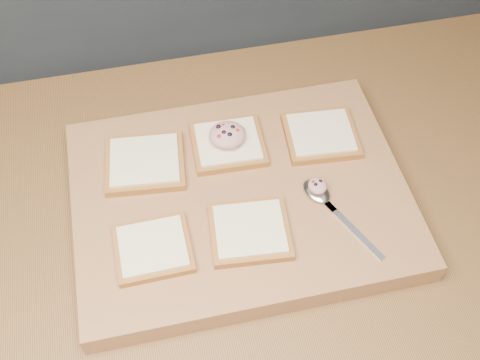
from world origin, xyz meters
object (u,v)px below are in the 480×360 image
Objects in this scene: cutting_board at (240,198)px; spoon at (322,197)px; tuna_salad_dollop at (227,135)px; bread_far_center at (228,144)px.

spoon reaches higher than cutting_board.
cutting_board is at bearing -89.44° from tuna_salad_dollop.
spoon is (0.13, -0.14, -0.00)m from bread_far_center.
spoon is at bearing -47.94° from bread_far_center.
cutting_board is 0.10m from bread_far_center.
cutting_board is 8.73× the size of tuna_salad_dollop.
tuna_salad_dollop reaches higher than cutting_board.
spoon is (0.13, -0.04, 0.03)m from cutting_board.
tuna_salad_dollop is 0.36× the size of spoon.
tuna_salad_dollop reaches higher than bread_far_center.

